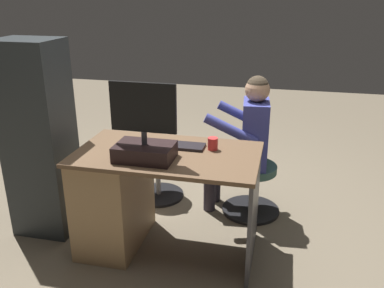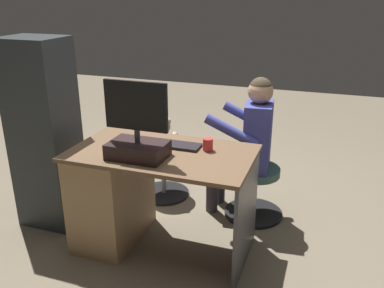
% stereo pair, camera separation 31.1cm
% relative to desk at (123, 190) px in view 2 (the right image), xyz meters
% --- Properties ---
extents(ground_plane, '(10.00, 10.00, 0.00)m').
position_rel_desk_xyz_m(ground_plane, '(-0.32, -0.32, -0.40)').
color(ground_plane, '#726551').
extents(desk, '(1.24, 0.70, 0.76)m').
position_rel_desk_xyz_m(desk, '(0.00, 0.00, 0.00)').
color(desk, brown).
rests_on(desk, ground_plane).
extents(monitor, '(0.42, 0.25, 0.50)m').
position_rel_desk_xyz_m(monitor, '(-0.21, 0.15, 0.48)').
color(monitor, black).
rests_on(monitor, desk).
extents(keyboard, '(0.42, 0.14, 0.02)m').
position_rel_desk_xyz_m(keyboard, '(-0.34, -0.12, 0.36)').
color(keyboard, black).
rests_on(keyboard, desk).
extents(computer_mouse, '(0.06, 0.10, 0.04)m').
position_rel_desk_xyz_m(computer_mouse, '(-0.04, -0.10, 0.37)').
color(computer_mouse, '#2F272D').
rests_on(computer_mouse, desk).
extents(cup, '(0.07, 0.07, 0.09)m').
position_rel_desk_xyz_m(cup, '(-0.60, -0.12, 0.39)').
color(cup, red).
rests_on(cup, desk).
extents(tv_remote, '(0.08, 0.16, 0.02)m').
position_rel_desk_xyz_m(tv_remote, '(-0.01, -0.02, 0.36)').
color(tv_remote, black).
rests_on(tv_remote, desk).
extents(office_chair_teddy, '(0.46, 0.46, 0.43)m').
position_rel_desk_xyz_m(office_chair_teddy, '(0.00, -0.75, -0.15)').
color(office_chair_teddy, black).
rests_on(office_chair_teddy, ground_plane).
extents(teddy_bear, '(0.22, 0.22, 0.32)m').
position_rel_desk_xyz_m(teddy_bear, '(0.00, -0.76, 0.17)').
color(teddy_bear, '#D5AE87').
rests_on(teddy_bear, office_chair_teddy).
extents(visitor_chair, '(0.48, 0.48, 0.43)m').
position_rel_desk_xyz_m(visitor_chair, '(-0.85, -0.67, -0.16)').
color(visitor_chair, black).
rests_on(visitor_chair, ground_plane).
extents(person, '(0.51, 0.51, 1.17)m').
position_rel_desk_xyz_m(person, '(-0.77, -0.67, 0.28)').
color(person, '#3E4397').
rests_on(person, ground_plane).
extents(equipment_rack, '(0.44, 0.36, 1.47)m').
position_rel_desk_xyz_m(equipment_rack, '(0.69, -0.06, 0.33)').
color(equipment_rack, '#282D30').
rests_on(equipment_rack, ground_plane).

